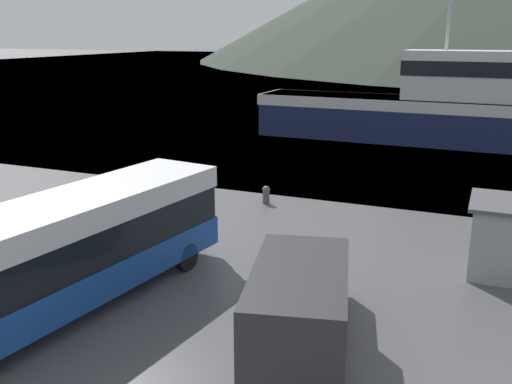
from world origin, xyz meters
The scene contains 5 objects.
water_surface centered at (0.00, 138.57, 0.00)m, with size 240.00×240.00×0.00m, color #475B6B.
tour_bus centered at (0.54, 5.73, 1.76)m, with size 3.94×11.00×3.12m.
delivery_van centered at (7.09, 6.04, 1.26)m, with size 3.48×6.50×2.38m.
fishing_boat centered at (6.68, 35.04, 2.34)m, with size 23.16×4.82×13.07m.
mooring_bollard centered at (1.77, 17.16, 0.43)m, with size 0.35×0.35×0.80m.
Camera 1 is at (10.80, -5.55, 7.40)m, focal length 40.00 mm.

